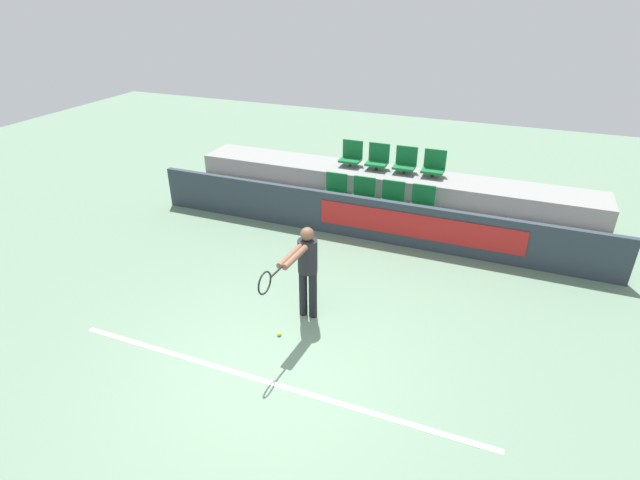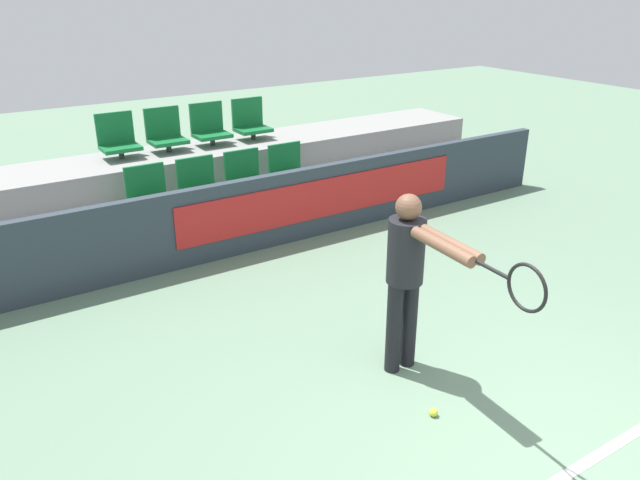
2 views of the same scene
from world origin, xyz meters
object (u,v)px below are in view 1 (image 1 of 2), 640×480
(stadium_chair_5, at_px, (378,158))
(tennis_ball, at_px, (279,334))
(stadium_chair_2, at_px, (392,197))
(stadium_chair_3, at_px, (422,202))
(stadium_chair_1, at_px, (363,193))
(stadium_chair_7, at_px, (434,165))
(tennis_player, at_px, (305,266))
(stadium_chair_6, at_px, (405,162))
(stadium_chair_0, at_px, (335,189))
(stadium_chair_4, at_px, (351,155))

(stadium_chair_5, xyz_separation_m, tennis_ball, (0.06, -5.38, -1.10))
(stadium_chair_2, relative_size, stadium_chair_3, 1.00)
(stadium_chair_1, bearing_deg, stadium_chair_3, 0.00)
(stadium_chair_3, bearing_deg, stadium_chair_7, 90.00)
(tennis_player, bearing_deg, stadium_chair_6, 88.89)
(stadium_chair_0, relative_size, tennis_ball, 8.78)
(stadium_chair_3, height_order, stadium_chair_6, stadium_chair_6)
(stadium_chair_5, distance_m, stadium_chair_6, 0.64)
(stadium_chair_2, distance_m, stadium_chair_3, 0.64)
(stadium_chair_3, height_order, stadium_chair_4, stadium_chair_4)
(stadium_chair_5, distance_m, tennis_player, 4.82)
(stadium_chair_1, xyz_separation_m, tennis_player, (0.25, -3.73, 0.27))
(stadium_chair_3, relative_size, tennis_player, 0.37)
(tennis_player, bearing_deg, stadium_chair_0, 107.02)
(stadium_chair_0, distance_m, stadium_chair_5, 1.33)
(stadium_chair_5, bearing_deg, stadium_chair_4, 180.00)
(stadium_chair_1, xyz_separation_m, stadium_chair_2, (0.64, 0.00, 0.00))
(stadium_chair_0, bearing_deg, stadium_chair_7, 29.21)
(stadium_chair_7, bearing_deg, stadium_chair_2, -120.80)
(stadium_chair_5, bearing_deg, tennis_player, -86.97)
(stadium_chair_3, xyz_separation_m, tennis_player, (-1.03, -3.73, 0.27))
(stadium_chair_0, distance_m, stadium_chair_4, 1.17)
(stadium_chair_2, bearing_deg, stadium_chair_5, 120.80)
(stadium_chair_6, relative_size, stadium_chair_7, 1.00)
(stadium_chair_2, xyz_separation_m, stadium_chair_4, (-1.29, 1.08, 0.44))
(stadium_chair_7, height_order, tennis_player, tennis_player)
(stadium_chair_3, xyz_separation_m, stadium_chair_5, (-1.29, 1.08, 0.44))
(stadium_chair_2, bearing_deg, stadium_chair_3, 0.00)
(stadium_chair_5, bearing_deg, stadium_chair_7, 0.00)
(stadium_chair_2, xyz_separation_m, stadium_chair_5, (-0.64, 1.08, 0.44))
(stadium_chair_0, xyz_separation_m, tennis_ball, (0.70, -4.30, -0.65))
(stadium_chair_1, height_order, stadium_chair_5, stadium_chair_5)
(stadium_chair_2, bearing_deg, tennis_ball, -97.73)
(stadium_chair_1, height_order, stadium_chair_6, stadium_chair_6)
(stadium_chair_5, relative_size, stadium_chair_7, 1.00)
(stadium_chair_1, bearing_deg, stadium_chair_0, 180.00)
(stadium_chair_1, bearing_deg, stadium_chair_2, 0.00)
(stadium_chair_6, height_order, stadium_chair_7, same)
(stadium_chair_0, xyz_separation_m, stadium_chair_5, (0.64, 1.08, 0.44))
(stadium_chair_3, height_order, stadium_chair_5, stadium_chair_5)
(stadium_chair_4, bearing_deg, stadium_chair_0, -90.00)
(stadium_chair_1, distance_m, stadium_chair_3, 1.29)
(tennis_player, bearing_deg, stadium_chair_3, 78.06)
(stadium_chair_4, bearing_deg, tennis_player, -79.44)
(stadium_chair_4, relative_size, tennis_ball, 8.78)
(stadium_chair_7, relative_size, tennis_player, 0.37)
(stadium_chair_7, height_order, tennis_ball, stadium_chair_7)
(stadium_chair_0, relative_size, stadium_chair_4, 1.00)
(stadium_chair_3, bearing_deg, stadium_chair_6, 120.80)
(stadium_chair_7, xyz_separation_m, tennis_ball, (-1.23, -5.38, -1.10))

